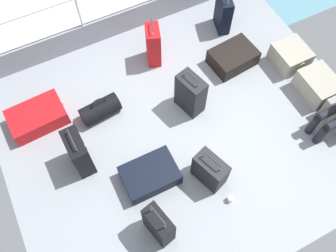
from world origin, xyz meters
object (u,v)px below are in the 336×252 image
object	(u,v)px
suitcase_6	(159,225)
suitcase_4	(210,170)
suitcase_5	(38,117)
suitcase_8	(190,94)
suitcase_0	(153,45)
duffel_bag	(100,109)
suitcase_7	(233,57)
suitcase_2	(150,175)
cargo_crate_0	(290,56)
paper_cup	(231,199)
suitcase_3	(223,13)
cargo_crate_1	(318,86)
suitcase_1	(79,153)

from	to	relation	value
suitcase_6	suitcase_4	bearing A→B (deg)	110.58
suitcase_5	suitcase_8	distance (m)	2.29
suitcase_0	duffel_bag	bearing A→B (deg)	-63.05
suitcase_7	suitcase_2	bearing A→B (deg)	-59.79
cargo_crate_0	paper_cup	size ratio (longest dim) A/B	5.58
duffel_bag	paper_cup	xyz separation A→B (m)	(2.03, 1.05, -0.10)
suitcase_8	suitcase_5	bearing A→B (deg)	-110.00
suitcase_3	suitcase_8	size ratio (longest dim) A/B	1.02
cargo_crate_0	suitcase_7	bearing A→B (deg)	-117.25
suitcase_2	suitcase_5	bearing A→B (deg)	-145.08
cargo_crate_1	suitcase_0	distance (m)	2.63
suitcase_1	suitcase_8	distance (m)	1.79
suitcase_6	suitcase_8	xyz separation A→B (m)	(-1.49, 1.25, 0.02)
cargo_crate_0	suitcase_2	world-z (taller)	cargo_crate_0
cargo_crate_1	suitcase_1	distance (m)	3.70
suitcase_6	suitcase_7	size ratio (longest dim) A/B	1.11
suitcase_6	suitcase_7	world-z (taller)	suitcase_6
suitcase_1	suitcase_5	size ratio (longest dim) A/B	0.94
cargo_crate_0	suitcase_2	size ratio (longest dim) A/B	0.74
duffel_bag	suitcase_2	bearing A→B (deg)	9.88
suitcase_2	suitcase_7	size ratio (longest dim) A/B	1.00
suitcase_0	duffel_bag	size ratio (longest dim) A/B	1.29
cargo_crate_0	cargo_crate_1	world-z (taller)	cargo_crate_1
suitcase_3	suitcase_6	xyz separation A→B (m)	(2.68, -2.53, 0.00)
suitcase_2	duffel_bag	distance (m)	1.28
suitcase_4	suitcase_6	bearing A→B (deg)	-69.42
suitcase_1	paper_cup	distance (m)	2.12
cargo_crate_1	suitcase_3	bearing A→B (deg)	-162.16
suitcase_5	suitcase_7	distance (m)	3.19
suitcase_5	paper_cup	size ratio (longest dim) A/B	8.30
suitcase_6	cargo_crate_1	bearing A→B (deg)	104.75
suitcase_1	suitcase_0	bearing A→B (deg)	125.74
cargo_crate_1	suitcase_2	xyz separation A→B (m)	(0.12, -2.92, -0.06)
cargo_crate_0	cargo_crate_1	xyz separation A→B (m)	(0.66, 0.04, 0.00)
cargo_crate_0	suitcase_8	xyz separation A→B (m)	(-0.01, -1.84, 0.17)
cargo_crate_0	suitcase_1	size ratio (longest dim) A/B	0.72
suitcase_2	suitcase_5	world-z (taller)	suitcase_5
suitcase_4	suitcase_5	bearing A→B (deg)	-136.57
suitcase_1	paper_cup	size ratio (longest dim) A/B	7.78
cargo_crate_1	suitcase_7	size ratio (longest dim) A/B	0.85
suitcase_2	suitcase_1	bearing A→B (deg)	-130.86
suitcase_5	suitcase_6	size ratio (longest dim) A/B	0.99
paper_cup	cargo_crate_1	bearing A→B (deg)	113.01
cargo_crate_0	suitcase_7	size ratio (longest dim) A/B	0.74
suitcase_0	suitcase_8	world-z (taller)	suitcase_0
suitcase_3	suitcase_7	bearing A→B (deg)	-18.37
suitcase_3	suitcase_7	xyz separation A→B (m)	(0.77, -0.26, -0.18)
suitcase_5	suitcase_8	bearing A→B (deg)	70.00
suitcase_6	suitcase_5	bearing A→B (deg)	-158.63
suitcase_2	suitcase_6	distance (m)	0.76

